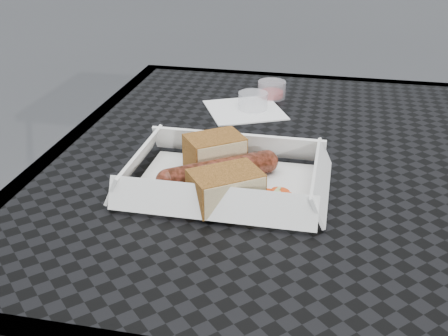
% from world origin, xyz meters
% --- Properties ---
extents(patio_table, '(0.80, 0.80, 0.74)m').
position_xyz_m(patio_table, '(0.00, 0.00, 0.67)').
color(patio_table, black).
rests_on(patio_table, ground).
extents(food_tray, '(0.22, 0.15, 0.00)m').
position_xyz_m(food_tray, '(-0.13, -0.10, 0.75)').
color(food_tray, white).
rests_on(food_tray, patio_table).
extents(bratwurst, '(0.14, 0.11, 0.03)m').
position_xyz_m(bratwurst, '(-0.14, -0.10, 0.76)').
color(bratwurst, maroon).
rests_on(bratwurst, food_tray).
extents(bread_near, '(0.09, 0.08, 0.05)m').
position_xyz_m(bread_near, '(-0.15, -0.06, 0.77)').
color(bread_near, brown).
rests_on(bread_near, food_tray).
extents(bread_far, '(0.10, 0.09, 0.04)m').
position_xyz_m(bread_far, '(-0.12, -0.15, 0.77)').
color(bread_far, brown).
rests_on(bread_far, food_tray).
extents(veg_garnish, '(0.03, 0.03, 0.00)m').
position_xyz_m(veg_garnish, '(-0.06, -0.13, 0.75)').
color(veg_garnish, '#E33B09').
rests_on(veg_garnish, food_tray).
extents(napkin, '(0.16, 0.16, 0.00)m').
position_xyz_m(napkin, '(-0.15, 0.17, 0.75)').
color(napkin, white).
rests_on(napkin, patio_table).
extents(condiment_cup_sauce, '(0.05, 0.05, 0.03)m').
position_xyz_m(condiment_cup_sauce, '(-0.12, 0.24, 0.76)').
color(condiment_cup_sauce, maroon).
rests_on(condiment_cup_sauce, patio_table).
extents(condiment_cup_empty, '(0.05, 0.05, 0.03)m').
position_xyz_m(condiment_cup_empty, '(-0.14, 0.18, 0.76)').
color(condiment_cup_empty, silver).
rests_on(condiment_cup_empty, patio_table).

